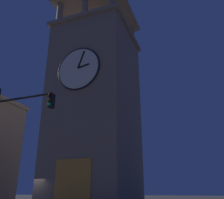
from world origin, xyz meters
TOP-DOWN VIEW (x-y plane):
  - clocktower at (-3.88, -3.85)m, footprint 8.05×8.72m
  - traffic_signal_mid at (-4.57, 8.36)m, footprint 3.78×0.41m

SIDE VIEW (x-z plane):
  - traffic_signal_mid at x=-4.57m, z-range 0.96..7.94m
  - clocktower at x=-3.88m, z-range -2.76..22.05m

